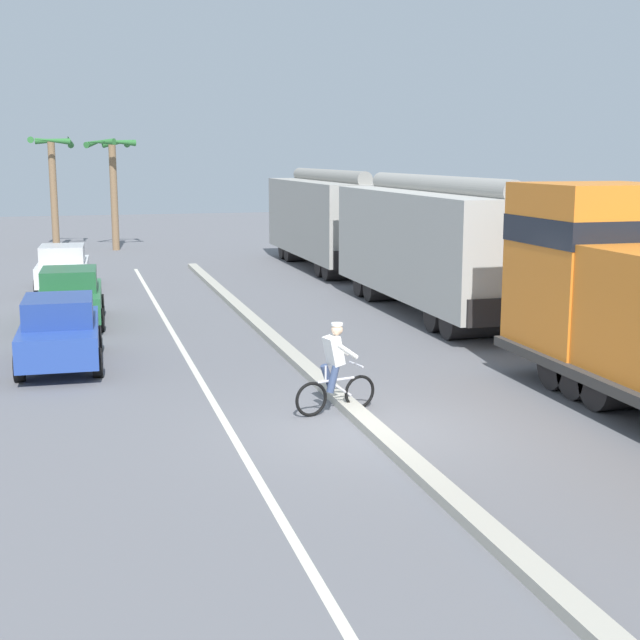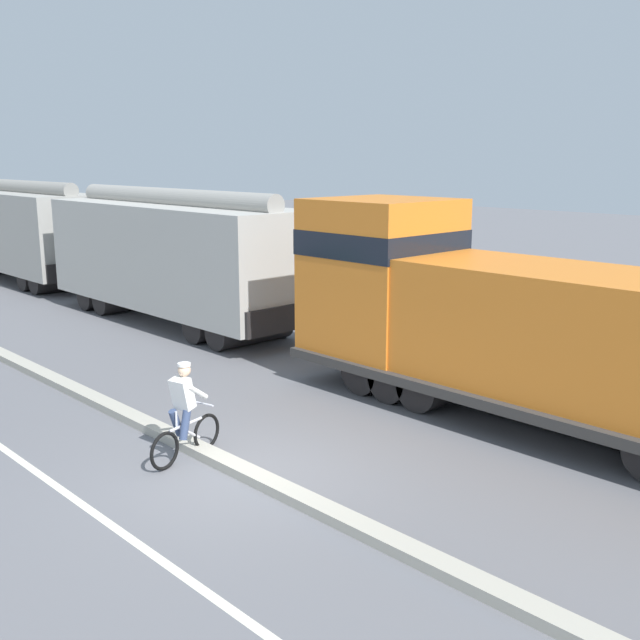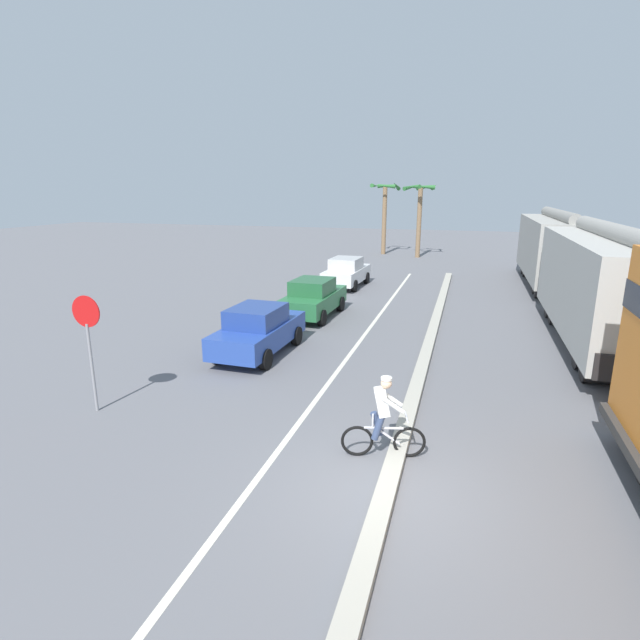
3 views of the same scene
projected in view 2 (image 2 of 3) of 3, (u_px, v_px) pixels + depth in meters
The scene contains 6 objects.
ground_plane at pixel (241, 475), 12.28m from camera, with size 120.00×120.00×0.00m, color slate.
median_curb at pixel (74, 390), 16.50m from camera, with size 0.36×36.00×0.16m, color #B2AD9E.
locomotive at pixel (517, 330), 14.57m from camera, with size 3.10×11.61×4.20m.
hopper_car_lead at pixel (173, 257), 23.10m from camera, with size 2.90×10.60×4.18m.
hopper_car_middle at pixel (21, 231), 31.31m from camera, with size 2.90×10.60×4.18m.
cyclist at pixel (184, 414), 12.72m from camera, with size 1.68×0.57×1.71m.
Camera 2 is at (-6.97, -9.18, 5.10)m, focal length 42.00 mm.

